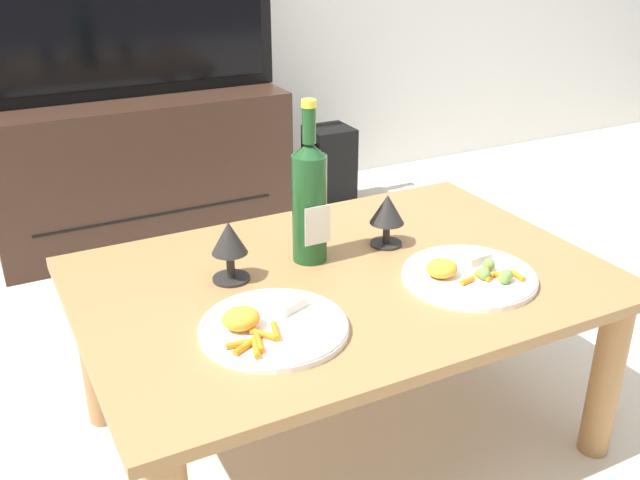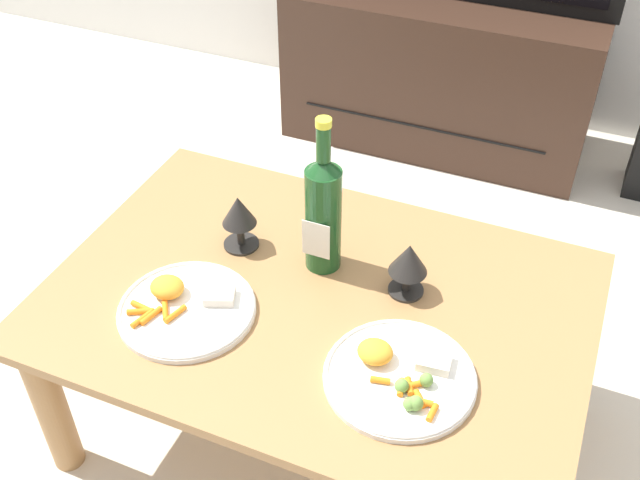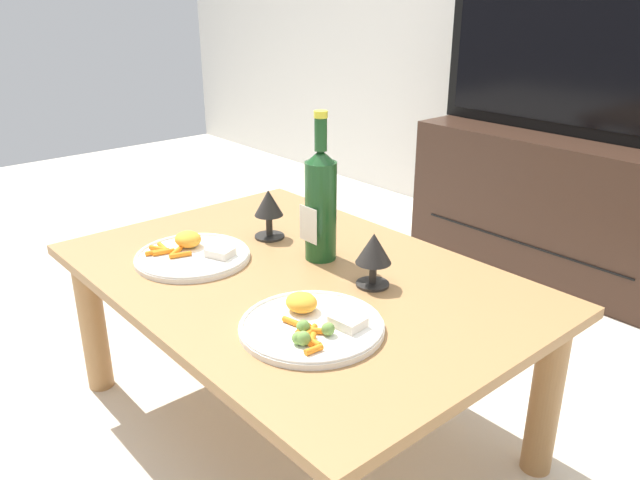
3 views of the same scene
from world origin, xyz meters
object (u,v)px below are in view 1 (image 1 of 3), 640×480
(goblet_left, at_px, (229,242))
(dinner_plate_right, at_px, (468,274))
(tv_stand, at_px, (139,168))
(tv_screen, at_px, (123,20))
(dining_table, at_px, (343,303))
(dinner_plate_left, at_px, (271,326))
(wine_bottle, at_px, (309,198))
(goblet_right, at_px, (387,212))
(floor_speaker, at_px, (329,167))

(goblet_left, relative_size, dinner_plate_right, 0.47)
(tv_stand, height_order, tv_screen, tv_screen)
(dining_table, relative_size, dinner_plate_left, 3.97)
(wine_bottle, height_order, goblet_right, wine_bottle)
(dinner_plate_right, bearing_deg, goblet_left, 152.78)
(dinner_plate_left, bearing_deg, tv_stand, 85.22)
(tv_stand, xyz_separation_m, wine_bottle, (0.08, -1.29, 0.31))
(floor_speaker, xyz_separation_m, dinner_plate_right, (-0.45, -1.49, 0.27))
(tv_stand, distance_m, dinner_plate_left, 1.55)
(dining_table, xyz_separation_m, wine_bottle, (-0.03, 0.10, 0.22))
(goblet_right, bearing_deg, dinner_plate_left, -149.93)
(floor_speaker, height_order, dinner_plate_right, dinner_plate_right)
(tv_stand, bearing_deg, tv_screen, -90.00)
(goblet_left, distance_m, goblet_right, 0.39)
(wine_bottle, relative_size, goblet_right, 2.90)
(goblet_left, distance_m, dinner_plate_left, 0.24)
(tv_stand, relative_size, goblet_right, 8.51)
(goblet_left, bearing_deg, goblet_right, -0.00)
(dining_table, relative_size, tv_stand, 1.05)
(wine_bottle, bearing_deg, goblet_right, -3.92)
(goblet_left, relative_size, dinner_plate_left, 0.47)
(floor_speaker, xyz_separation_m, wine_bottle, (-0.71, -1.24, 0.41))
(dinner_plate_right, bearing_deg, wine_bottle, 136.26)
(floor_speaker, relative_size, goblet_right, 2.69)
(goblet_left, distance_m, dinner_plate_right, 0.52)
(goblet_right, bearing_deg, goblet_left, 180.00)
(goblet_right, bearing_deg, wine_bottle, 176.08)
(wine_bottle, height_order, dinner_plate_right, wine_bottle)
(tv_stand, height_order, floor_speaker, tv_stand)
(tv_stand, bearing_deg, dinner_plate_right, -77.78)
(floor_speaker, xyz_separation_m, dinner_plate_left, (-0.92, -1.49, 0.27))
(dining_table, bearing_deg, dinner_plate_right, -31.93)
(dinner_plate_left, bearing_deg, goblet_right, 30.07)
(goblet_left, bearing_deg, dinner_plate_left, -92.23)
(dining_table, height_order, wine_bottle, wine_bottle)
(dining_table, height_order, dinner_plate_left, dinner_plate_left)
(dinner_plate_right, bearing_deg, floor_speaker, 73.03)
(tv_screen, distance_m, dinner_plate_left, 1.58)
(goblet_right, bearing_deg, tv_stand, 101.74)
(goblet_left, bearing_deg, dining_table, -22.02)
(tv_stand, xyz_separation_m, goblet_right, (0.27, -1.31, 0.24))
(wine_bottle, bearing_deg, dinner_plate_left, -129.86)
(dining_table, height_order, goblet_left, goblet_left)
(dining_table, height_order, dinner_plate_right, dinner_plate_right)
(dining_table, bearing_deg, goblet_right, 28.76)
(tv_stand, relative_size, tv_screen, 0.98)
(wine_bottle, bearing_deg, dinner_plate_right, -43.74)
(wine_bottle, distance_m, dinner_plate_right, 0.38)
(goblet_left, height_order, dinner_plate_right, goblet_left)
(dinner_plate_left, bearing_deg, floor_speaker, 58.38)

